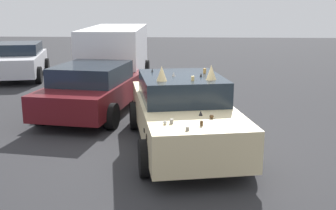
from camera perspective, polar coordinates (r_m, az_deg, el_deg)
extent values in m
plane|color=#2D2D30|center=(8.73, 1.98, -5.78)|extent=(60.00, 60.00, 0.00)
cube|color=beige|center=(8.53, 2.01, -1.71)|extent=(4.84, 2.62, 0.72)
cube|color=#1E2833|center=(8.52, 1.88, 2.46)|extent=(2.27, 1.98, 0.49)
cylinder|color=black|center=(7.54, 10.72, -6.54)|extent=(0.69, 0.35, 0.66)
cylinder|color=black|center=(7.18, -3.12, -7.36)|extent=(0.69, 0.35, 0.66)
cylinder|color=black|center=(10.14, 5.59, -1.09)|extent=(0.69, 0.35, 0.66)
cylinder|color=black|center=(9.87, -4.62, -1.47)|extent=(0.69, 0.35, 0.66)
ellipsoid|color=black|center=(9.71, 6.04, 0.33)|extent=(0.15, 0.05, 0.12)
ellipsoid|color=black|center=(10.00, 5.59, 1.56)|extent=(0.20, 0.06, 0.09)
ellipsoid|color=black|center=(8.59, 7.98, -1.08)|extent=(0.17, 0.05, 0.15)
ellipsoid|color=black|center=(7.43, -3.31, -3.54)|extent=(0.19, 0.06, 0.09)
ellipsoid|color=black|center=(8.28, 8.63, -1.93)|extent=(0.12, 0.04, 0.15)
ellipsoid|color=black|center=(7.01, -2.99, -4.55)|extent=(0.14, 0.05, 0.14)
cone|color=black|center=(7.29, 4.54, -1.11)|extent=(0.10, 0.10, 0.10)
sphere|color=silver|center=(6.75, -0.41, -2.43)|extent=(0.06, 0.06, 0.06)
sphere|color=#51381E|center=(7.12, 6.04, -1.59)|extent=(0.08, 0.08, 0.08)
cylinder|color=#51381E|center=(6.70, 4.66, -2.51)|extent=(0.06, 0.06, 0.08)
cylinder|color=gray|center=(6.80, 0.49, -2.26)|extent=(0.06, 0.06, 0.07)
cylinder|color=gray|center=(6.44, 2.70, -3.27)|extent=(0.08, 0.08, 0.06)
cone|color=black|center=(8.93, -2.19, 4.86)|extent=(0.05, 0.05, 0.09)
cone|color=gray|center=(8.37, 0.77, 4.30)|extent=(0.07, 0.07, 0.09)
cone|color=black|center=(8.36, 4.59, 4.18)|extent=(0.08, 0.08, 0.08)
cylinder|color=#A87A38|center=(8.79, 5.09, 4.73)|extent=(0.09, 0.09, 0.10)
cylinder|color=tan|center=(7.93, 3.44, 3.70)|extent=(0.08, 0.08, 0.09)
cone|color=#D8BC7F|center=(8.03, 6.00, 4.52)|extent=(0.20, 0.20, 0.29)
cone|color=#D8BC7F|center=(7.85, -0.88, 4.38)|extent=(0.20, 0.20, 0.29)
cube|color=silver|center=(15.37, -7.18, 7.25)|extent=(5.39, 2.15, 1.81)
cube|color=#1E2833|center=(13.50, -8.30, 7.88)|extent=(0.19, 1.70, 0.65)
cylinder|color=black|center=(13.82, -3.89, 3.04)|extent=(0.73, 0.27, 0.72)
cylinder|color=black|center=(14.12, -11.94, 3.00)|extent=(0.73, 0.27, 0.72)
cylinder|color=black|center=(16.96, -3.03, 5.03)|extent=(0.73, 0.27, 0.72)
cylinder|color=black|center=(17.20, -9.66, 4.98)|extent=(0.73, 0.27, 0.72)
cube|color=silver|center=(17.71, -19.97, 5.47)|extent=(4.35, 2.65, 0.71)
cube|color=#1E2833|center=(17.89, -19.98, 7.39)|extent=(2.32, 2.05, 0.43)
cylinder|color=black|center=(16.38, -17.46, 3.98)|extent=(0.68, 0.36, 0.65)
cylinder|color=black|center=(18.84, -16.50, 5.25)|extent=(0.68, 0.36, 0.65)
cylinder|color=black|center=(19.15, -21.97, 4.94)|extent=(0.68, 0.36, 0.65)
cube|color=#5B1419|center=(11.44, -10.03, 1.76)|extent=(4.62, 2.41, 0.63)
cube|color=#1E2833|center=(11.16, -10.50, 4.33)|extent=(2.32, 1.94, 0.47)
cylinder|color=black|center=(13.07, -11.65, 1.98)|extent=(0.66, 0.31, 0.64)
cylinder|color=black|center=(12.48, -3.76, 1.69)|extent=(0.66, 0.31, 0.64)
cylinder|color=black|center=(10.67, -17.25, -0.98)|extent=(0.66, 0.31, 0.64)
cylinder|color=black|center=(9.94, -7.78, -1.54)|extent=(0.66, 0.31, 0.64)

